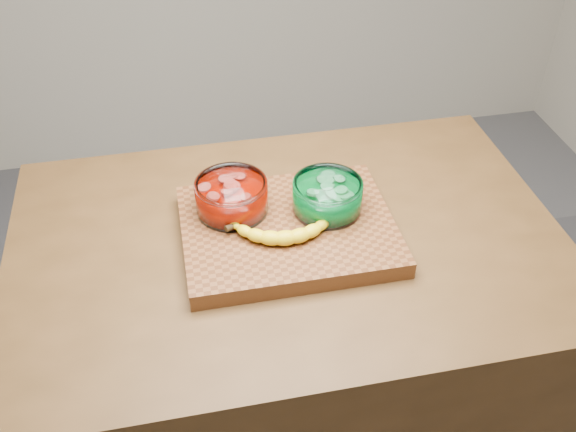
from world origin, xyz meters
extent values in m
cube|color=#4D3217|center=(0.00, 0.00, 0.45)|extent=(1.20, 0.80, 0.90)
cube|color=brown|center=(0.00, 0.00, 0.92)|extent=(0.45, 0.35, 0.04)
cylinder|color=white|center=(-0.11, 0.07, 0.98)|extent=(0.16, 0.16, 0.07)
cylinder|color=#C91100|center=(-0.11, 0.07, 0.97)|extent=(0.13, 0.13, 0.04)
cylinder|color=#FE6150|center=(-0.11, 0.07, 1.00)|extent=(0.13, 0.13, 0.02)
cylinder|color=white|center=(0.09, 0.03, 0.98)|extent=(0.15, 0.15, 0.07)
cylinder|color=#00862B|center=(0.09, 0.03, 0.97)|extent=(0.13, 0.13, 0.04)
cylinder|color=#61CF79|center=(0.09, 0.03, 0.99)|extent=(0.12, 0.12, 0.02)
camera|label=1|loc=(-0.21, -1.02, 1.83)|focal=40.00mm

